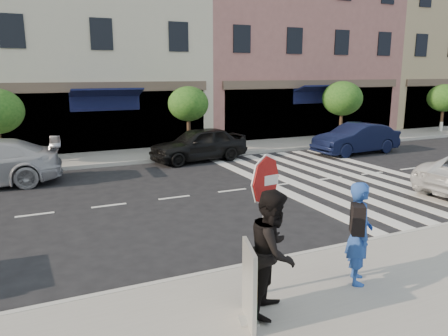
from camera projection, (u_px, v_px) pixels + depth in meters
ground at (229, 242)px, 10.01m from camera, size 120.00×120.00×0.00m
sidewalk_near at (335, 322)px, 6.67m from camera, size 60.00×4.50×0.15m
sidewalk_far at (125, 157)px, 19.76m from camera, size 60.00×3.00×0.15m
building_centre at (87, 40)px, 23.71m from camera, size 11.00×9.00×11.00m
building_east_mid at (277, 30)px, 28.39m from camera, size 13.00×9.00×13.00m
building_east_far at (416, 43)px, 33.60m from camera, size 12.00×9.00×12.00m
street_tree_c at (188, 104)px, 20.31m from camera, size 1.90×1.90×3.04m
street_tree_ea at (342, 99)px, 23.98m from camera, size 2.20×2.20×3.19m
street_tree_eb at (444, 98)px, 27.28m from camera, size 2.00×2.00×2.94m
stop_sign at (265, 194)px, 7.03m from camera, size 0.84×0.15×2.40m
photographer at (359, 233)px, 7.63m from camera, size 0.73×0.80×1.83m
walker at (273, 252)px, 6.67m from camera, size 1.20×1.20×1.96m
poster_board at (250, 286)px, 6.41m from camera, size 0.35×0.78×1.22m
car_far_mid at (199, 144)px, 19.08m from camera, size 4.51×2.28×1.47m
car_far_right at (356, 138)px, 20.80m from camera, size 4.45×1.77×1.44m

